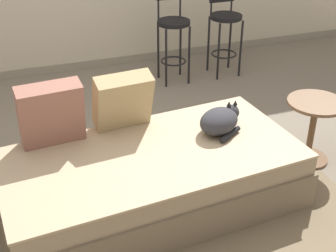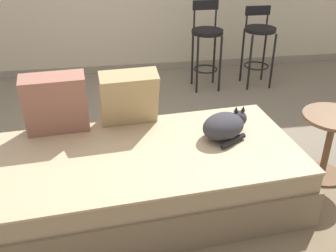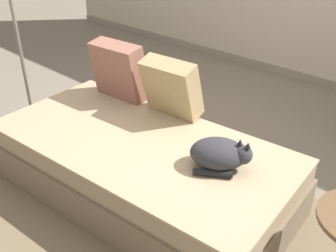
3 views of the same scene
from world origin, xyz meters
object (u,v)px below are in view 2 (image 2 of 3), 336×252
throw_pillow_middle (129,97)px  bar_stool_by_doorway (259,39)px  couch (148,177)px  throw_pillow_corner (56,104)px  cat (225,126)px  side_table (330,137)px  bar_stool_near_window (207,40)px

throw_pillow_middle → bar_stool_by_doorway: bearing=45.2°
couch → throw_pillow_corner: 0.80m
cat → bar_stool_by_doorway: 2.06m
couch → side_table: 1.35m
throw_pillow_corner → couch: bearing=-31.0°
throw_pillow_middle → cat: size_ratio=1.06×
bar_stool_near_window → side_table: 1.91m
throw_pillow_middle → bar_stool_near_window: size_ratio=0.44×
throw_pillow_corner → cat: 1.16m
cat → side_table: (0.80, 0.01, -0.17)m
couch → bar_stool_near_window: 2.16m
throw_pillow_middle → bar_stool_near_window: (0.95, 1.56, -0.08)m
cat → throw_pillow_corner: bearing=167.9°
throw_pillow_corner → side_table: (1.92, -0.24, -0.30)m
cat → side_table: size_ratio=0.77×
throw_pillow_middle → bar_stool_near_window: 1.82m
throw_pillow_corner → bar_stool_near_window: bar_stool_near_window is taller
side_table → cat: bearing=-179.6°
cat → bar_stool_near_window: 1.87m
bar_stool_by_doorway → cat: bearing=-116.6°
bar_stool_by_doorway → side_table: bar_stool_by_doorway is taller
cat → side_table: 0.82m
throw_pillow_middle → bar_stool_by_doorway: (1.55, 1.56, -0.09)m
bar_stool_by_doorway → bar_stool_near_window: bearing=179.9°
bar_stool_near_window → throw_pillow_middle: bearing=-121.4°
throw_pillow_corner → bar_stool_near_window: 2.16m
throw_pillow_middle → bar_stool_by_doorway: bar_stool_by_doorway is taller
throw_pillow_corner → side_table: throw_pillow_corner is taller
throw_pillow_corner → throw_pillow_middle: (0.50, 0.04, -0.01)m
bar_stool_near_window → throw_pillow_corner: bearing=-132.2°
throw_pillow_corner → cat: throw_pillow_corner is taller
bar_stool_by_doorway → side_table: bearing=-93.7°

